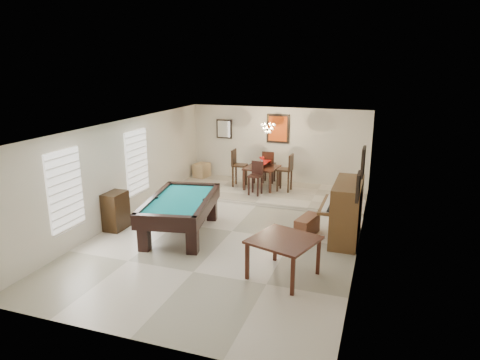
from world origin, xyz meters
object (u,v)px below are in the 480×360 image
Objects in this scene: apothecary_chest at (116,211)px; dining_chair_west at (240,168)px; pool_table at (181,217)px; dining_chair_east at (285,172)px; upright_piano at (340,210)px; square_table at (283,258)px; chandelier at (268,125)px; dining_chair_south at (255,178)px; dining_table at (262,176)px; corner_bench at (202,170)px; flower_vase at (262,160)px; piano_bench at (307,226)px; dining_chair_north at (269,167)px.

dining_chair_west reaches higher than apothecary_chest.
apothecary_chest is (-1.66, -0.24, 0.04)m from pool_table.
dining_chair_east is at bearing 56.93° from pool_table.
pool_table is at bearing -165.38° from upright_piano.
chandelier is at bearing 108.81° from square_table.
dining_chair_west is at bearing 141.69° from dining_chair_south.
dining_chair_south reaches higher than dining_table.
dining_table is 2.47m from corner_bench.
flower_vase is 0.18× the size of dining_chair_west.
piano_bench is 0.72× the size of dining_chair_east.
corner_bench is (-4.34, 5.94, -0.03)m from square_table.
piano_bench is 0.90× the size of apothecary_chest.
apothecary_chest is 5.59m from dining_chair_north.
apothecary_chest is at bearing -167.33° from upright_piano.
pool_table is 3.10× the size of piano_bench.
square_table is 0.68× the size of upright_piano.
dining_chair_east reaches higher than apothecary_chest.
dining_chair_east is 1.95× the size of chandelier.
dining_chair_south is 1.89× the size of corner_bench.
chandelier reaches higher than dining_chair_west.
pool_table is 2.23× the size of dining_chair_east.
piano_bench is 4.34m from dining_chair_north.
dining_chair_north reaches higher than corner_bench.
pool_table is at bearing 155.31° from square_table.
dining_chair_north is at bearing 107.72° from square_table.
chandelier is at bearing -64.71° from dining_chair_east.
flower_vase is at bearing 110.33° from square_table.
apothecary_chest is (-4.55, -1.13, 0.24)m from piano_bench.
pool_table is 4.88m from corner_bench.
upright_piano is 1.42× the size of dining_chair_east.
square_table is at bearing -71.19° from chandelier.
dining_table is 0.98× the size of dining_chair_south.
dining_chair_east reaches higher than piano_bench.
piano_bench is 3.85× the size of flower_vase.
dining_chair_south is 1.67m from chandelier.
piano_bench is at bearing -58.03° from chandelier.
apothecary_chest is 5.33m from dining_chair_east.
flower_vase is 0.82m from dining_chair_north.
dining_chair_east is at bearing 52.00° from apothecary_chest.
dining_chair_west is (-2.70, 5.29, 0.32)m from square_table.
chandelier is at bearing 121.97° from piano_bench.
dining_chair_east is (-1.21, 5.25, 0.31)m from square_table.
flower_vase is 0.81m from dining_chair_west.
square_table is at bearing -69.67° from flower_vase.
chandelier is (-0.50, -0.21, 1.49)m from dining_chair_east.
upright_piano is 4.13m from flower_vase.
dining_chair_west reaches higher than dining_chair_east.
corner_bench is (-1.64, 0.66, -0.36)m from dining_chair_west.
flower_vase is at bearing -15.17° from corner_bench.
piano_bench is at bearing 6.14° from pool_table.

